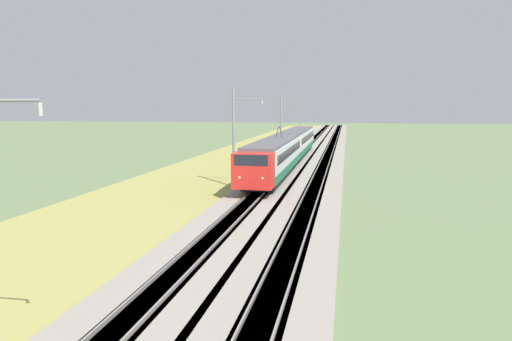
# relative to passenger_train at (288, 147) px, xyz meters

# --- Properties ---
(ballast_main) EXTENTS (240.00, 4.40, 0.30)m
(ballast_main) POSITION_rel_passenger_train_xyz_m (-2.86, 0.00, -2.11)
(ballast_main) COLOR gray
(ballast_main) RESTS_ON ground
(ballast_adjacent) EXTENTS (240.00, 4.40, 0.30)m
(ballast_adjacent) POSITION_rel_passenger_train_xyz_m (-2.86, -4.07, -2.11)
(ballast_adjacent) COLOR gray
(ballast_adjacent) RESTS_ON ground
(track_main) EXTENTS (240.00, 1.57, 0.45)m
(track_main) POSITION_rel_passenger_train_xyz_m (-2.86, 0.00, -2.10)
(track_main) COLOR #4C4238
(track_main) RESTS_ON ground
(track_adjacent) EXTENTS (240.00, 1.57, 0.45)m
(track_adjacent) POSITION_rel_passenger_train_xyz_m (-2.86, -4.07, -2.10)
(track_adjacent) COLOR #4C4238
(track_adjacent) RESTS_ON ground
(grass_verge) EXTENTS (240.00, 13.45, 0.12)m
(grass_verge) POSITION_rel_passenger_train_xyz_m (-2.86, 6.55, -2.20)
(grass_verge) COLOR #99934C
(grass_verge) RESTS_ON ground
(passenger_train) EXTENTS (43.28, 3.01, 4.86)m
(passenger_train) POSITION_rel_passenger_train_xyz_m (0.00, 0.00, 0.00)
(passenger_train) COLOR red
(passenger_train) RESTS_ON ground
(catenary_mast_mid) EXTENTS (0.22, 2.56, 8.28)m
(catenary_mast_mid) POSITION_rel_passenger_train_xyz_m (-15.28, 2.66, 2.02)
(catenary_mast_mid) COLOR slate
(catenary_mast_mid) RESTS_ON ground
(catenary_mast_far) EXTENTS (0.22, 2.56, 8.17)m
(catenary_mast_far) POSITION_rel_passenger_train_xyz_m (14.75, 2.66, 1.97)
(catenary_mast_far) COLOR slate
(catenary_mast_far) RESTS_ON ground
(catenary_mast_distant) EXTENTS (0.22, 2.56, 8.26)m
(catenary_mast_distant) POSITION_rel_passenger_train_xyz_m (44.79, 2.66, 2.01)
(catenary_mast_distant) COLOR slate
(catenary_mast_distant) RESTS_ON ground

